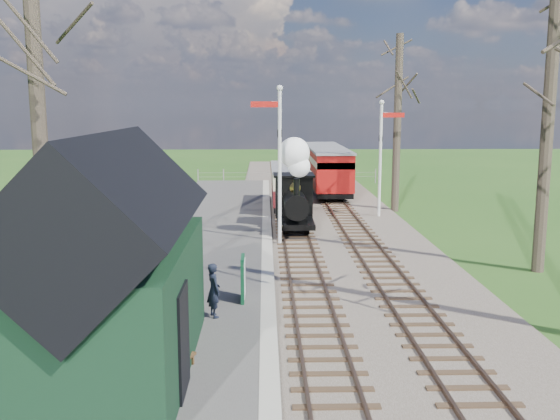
# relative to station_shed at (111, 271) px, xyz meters

# --- Properties ---
(distant_hills) EXTENTS (114.40, 48.00, 22.02)m
(distant_hills) POSITION_rel_station_shed_xyz_m (5.70, 60.38, -18.47)
(distant_hills) COLOR #385B23
(distant_hills) RESTS_ON ground
(ballast_bed) EXTENTS (8.00, 60.00, 0.10)m
(ballast_bed) POSITION_rel_station_shed_xyz_m (5.60, 18.00, -2.22)
(ballast_bed) COLOR brown
(ballast_bed) RESTS_ON ground
(track_near) EXTENTS (1.60, 60.00, 0.15)m
(track_near) POSITION_rel_station_shed_xyz_m (4.30, 18.00, -2.17)
(track_near) COLOR brown
(track_near) RESTS_ON ground
(track_far) EXTENTS (1.60, 60.00, 0.15)m
(track_far) POSITION_rel_station_shed_xyz_m (6.90, 18.00, -2.17)
(track_far) COLOR brown
(track_far) RESTS_ON ground
(platform) EXTENTS (5.00, 44.00, 0.20)m
(platform) POSITION_rel_station_shed_xyz_m (0.80, 10.00, -2.17)
(platform) COLOR #474442
(platform) RESTS_ON ground
(coping_strip) EXTENTS (0.40, 44.00, 0.21)m
(coping_strip) POSITION_rel_station_shed_xyz_m (3.10, 10.00, -2.16)
(coping_strip) COLOR #B2AD9E
(coping_strip) RESTS_ON ground
(station_shed) EXTENTS (3.25, 6.30, 4.78)m
(station_shed) POSITION_rel_station_shed_xyz_m (0.00, 0.00, 0.00)
(station_shed) COLOR black
(station_shed) RESTS_ON platform
(semaphore_near) EXTENTS (1.22, 0.24, 6.22)m
(semaphore_near) POSITION_rel_station_shed_xyz_m (3.53, 12.00, 1.35)
(semaphore_near) COLOR silver
(semaphore_near) RESTS_ON ground
(semaphore_far) EXTENTS (1.22, 0.24, 5.72)m
(semaphore_far) POSITION_rel_station_shed_xyz_m (8.67, 18.00, 1.08)
(semaphore_far) COLOR silver
(semaphore_far) RESTS_ON ground
(bare_trees) EXTENTS (15.51, 22.39, 12.00)m
(bare_trees) POSITION_rel_station_shed_xyz_m (5.63, 6.10, 2.94)
(bare_trees) COLOR #382D23
(bare_trees) RESTS_ON ground
(fence_line) EXTENTS (12.60, 0.08, 1.00)m
(fence_line) POSITION_rel_station_shed_xyz_m (4.60, 32.00, -1.72)
(fence_line) COLOR slate
(fence_line) RESTS_ON ground
(locomotive) EXTENTS (1.60, 3.74, 4.01)m
(locomotive) POSITION_rel_station_shed_xyz_m (4.29, 14.30, -0.40)
(locomotive) COLOR black
(locomotive) RESTS_ON ground
(coach) EXTENTS (1.87, 6.42, 1.97)m
(coach) POSITION_rel_station_shed_xyz_m (4.30, 20.35, -0.89)
(coach) COLOR black
(coach) RESTS_ON ground
(red_carriage_a) EXTENTS (2.20, 5.46, 2.32)m
(red_carriage_a) POSITION_rel_station_shed_xyz_m (6.90, 24.34, -0.68)
(red_carriage_a) COLOR black
(red_carriage_a) RESTS_ON ground
(red_carriage_b) EXTENTS (2.20, 5.46, 2.32)m
(red_carriage_b) POSITION_rel_station_shed_xyz_m (6.90, 29.84, -0.68)
(red_carriage_b) COLOR black
(red_carriage_b) RESTS_ON ground
(sign_board) EXTENTS (0.11, 0.84, 1.23)m
(sign_board) POSITION_rel_station_shed_xyz_m (2.42, 4.52, -1.45)
(sign_board) COLOR #0F4929
(sign_board) RESTS_ON platform
(bench) EXTENTS (0.82, 1.35, 0.74)m
(bench) POSITION_rel_station_shed_xyz_m (1.10, -0.18, -1.72)
(bench) COLOR #4F351C
(bench) RESTS_ON platform
(person) EXTENTS (0.51, 0.60, 1.38)m
(person) POSITION_rel_station_shed_xyz_m (1.73, 3.19, -1.38)
(person) COLOR black
(person) RESTS_ON platform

